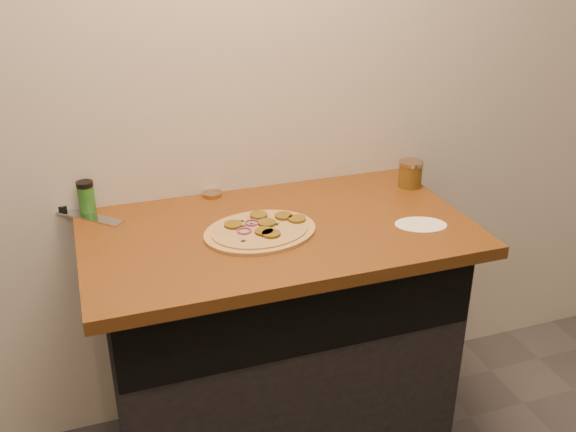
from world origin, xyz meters
name	(u,v)px	position (x,y,z in m)	size (l,w,h in m)	color
cabinet	(275,345)	(0.00, 1.45, 0.43)	(1.10, 0.60, 0.86)	black
countertop	(277,232)	(0.00, 1.42, 0.88)	(1.20, 0.70, 0.04)	brown
pizza	(261,230)	(-0.06, 1.39, 0.91)	(0.40, 0.40, 0.02)	tan
chefs_knife	(69,211)	(-0.61, 1.74, 0.91)	(0.28, 0.27, 0.02)	#B7BAC1
mason_jar_lid	(212,194)	(-0.14, 1.72, 0.91)	(0.07, 0.07, 0.01)	tan
salsa_jar	(410,174)	(0.55, 1.58, 0.95)	(0.09, 0.09, 0.09)	maroon
spice_shaker	(86,197)	(-0.55, 1.72, 0.95)	(0.05, 0.05, 0.11)	#276921
flour_spill	(421,224)	(0.43, 1.28, 0.90)	(0.16, 0.16, 0.00)	white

